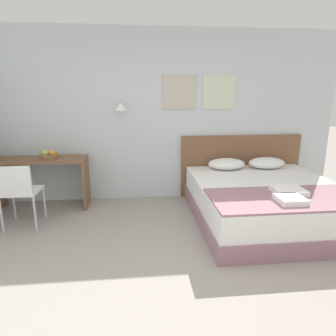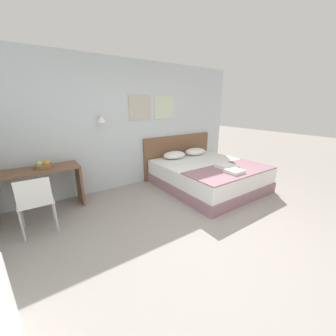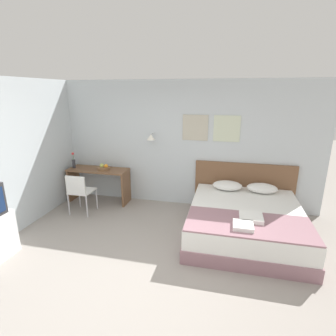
# 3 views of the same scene
# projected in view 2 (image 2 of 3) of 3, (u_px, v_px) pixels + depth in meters

# --- Properties ---
(ground_plane) EXTENTS (24.00, 24.00, 0.00)m
(ground_plane) POSITION_uv_depth(u_px,v_px,m) (209.00, 243.00, 2.75)
(ground_plane) COLOR gray
(wall_back) EXTENTS (5.83, 0.31, 2.65)m
(wall_back) POSITION_uv_depth(u_px,v_px,m) (125.00, 126.00, 4.37)
(wall_back) COLOR silver
(wall_back) RESTS_ON ground_plane
(bed) EXTENTS (1.88, 2.09, 0.53)m
(bed) POSITION_uv_depth(u_px,v_px,m) (208.00, 175.00, 4.56)
(bed) COLOR gray
(bed) RESTS_ON ground_plane
(headboard) EXTENTS (2.00, 0.06, 1.02)m
(headboard) POSITION_uv_depth(u_px,v_px,m) (178.00, 155.00, 5.33)
(headboard) COLOR brown
(headboard) RESTS_ON ground_plane
(pillow_left) EXTENTS (0.58, 0.39, 0.17)m
(pillow_left) POSITION_uv_depth(u_px,v_px,m) (174.00, 155.00, 4.90)
(pillow_left) COLOR white
(pillow_left) RESTS_ON bed
(pillow_right) EXTENTS (0.58, 0.39, 0.17)m
(pillow_right) POSITION_uv_depth(u_px,v_px,m) (195.00, 151.00, 5.26)
(pillow_right) COLOR white
(pillow_right) RESTS_ON bed
(throw_blanket) EXTENTS (1.83, 0.84, 0.02)m
(throw_blanket) POSITION_uv_depth(u_px,v_px,m) (231.00, 170.00, 4.00)
(throw_blanket) COLOR gray
(throw_blanket) RESTS_ON bed
(folded_towel_near_foot) EXTENTS (0.35, 0.34, 0.06)m
(folded_towel_near_foot) POSITION_uv_depth(u_px,v_px,m) (226.00, 166.00, 4.12)
(folded_towel_near_foot) COLOR white
(folded_towel_near_foot) RESTS_ON throw_blanket
(folded_towel_mid_bed) EXTENTS (0.28, 0.29, 0.06)m
(folded_towel_mid_bed) POSITION_uv_depth(u_px,v_px,m) (234.00, 171.00, 3.82)
(folded_towel_mid_bed) COLOR white
(folded_towel_mid_bed) RESTS_ON throw_blanket
(desk) EXTENTS (1.33, 0.49, 0.76)m
(desk) POSITION_uv_depth(u_px,v_px,m) (37.00, 182.00, 3.41)
(desk) COLOR brown
(desk) RESTS_ON ground_plane
(desk_chair) EXTENTS (0.44, 0.44, 0.84)m
(desk_chair) POSITION_uv_depth(u_px,v_px,m) (35.00, 200.00, 2.83)
(desk_chair) COLOR white
(desk_chair) RESTS_ON ground_plane
(fruit_bowl) EXTENTS (0.28, 0.28, 0.13)m
(fruit_bowl) POSITION_uv_depth(u_px,v_px,m) (44.00, 166.00, 3.40)
(fruit_bowl) COLOR brown
(fruit_bowl) RESTS_ON desk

